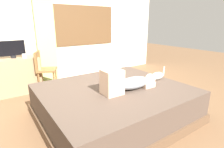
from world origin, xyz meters
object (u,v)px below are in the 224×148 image
at_px(tv_monitor, 12,49).
at_px(person_lying, 128,82).
at_px(bed, 114,103).
at_px(cat, 156,76).
at_px(cup, 24,56).
at_px(chair_by_desk, 43,68).
at_px(desk, 16,75).

bearing_deg(tv_monitor, person_lying, -61.96).
bearing_deg(bed, person_lying, -55.73).
bearing_deg(cat, cup, 130.13).
relative_size(person_lying, cup, 10.86).
distance_m(tv_monitor, chair_by_desk, 0.69).
xyz_separation_m(tv_monitor, cup, (0.18, -0.14, -0.14)).
bearing_deg(cup, desk, 143.69).
relative_size(bed, person_lying, 2.27).
bearing_deg(desk, bed, -62.44).
relative_size(person_lying, chair_by_desk, 1.09).
bearing_deg(tv_monitor, cup, -37.06).
distance_m(cat, tv_monitor, 2.87).
relative_size(desk, chair_by_desk, 1.05).
bearing_deg(desk, cup, -36.31).
distance_m(tv_monitor, cup, 0.27).
bearing_deg(bed, desk, 117.56).
xyz_separation_m(bed, chair_by_desk, (-0.56, 1.82, 0.26)).
bearing_deg(bed, chair_by_desk, 107.06).
relative_size(cup, chair_by_desk, 0.10).
xyz_separation_m(person_lying, cat, (0.69, 0.08, -0.05)).
xyz_separation_m(cat, tv_monitor, (-1.88, 2.15, 0.36)).
height_order(person_lying, cup, person_lying).
relative_size(bed, desk, 2.37).
distance_m(person_lying, chair_by_desk, 2.12).
distance_m(cat, desk, 2.86).
height_order(person_lying, cat, person_lying).
bearing_deg(tv_monitor, cat, -48.86).
bearing_deg(cat, person_lying, -173.19).
xyz_separation_m(desk, chair_by_desk, (0.51, -0.23, 0.14)).
height_order(bed, tv_monitor, tv_monitor).
bearing_deg(bed, cat, -6.88).
bearing_deg(person_lying, tv_monitor, 118.04).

